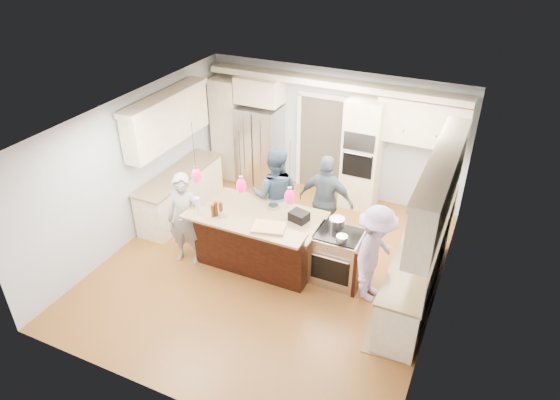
% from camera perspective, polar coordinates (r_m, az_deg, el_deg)
% --- Properties ---
extents(ground_plane, '(6.00, 6.00, 0.00)m').
position_cam_1_polar(ground_plane, '(8.84, -0.96, -7.48)').
color(ground_plane, olive).
rests_on(ground_plane, ground).
extents(room_shell, '(5.54, 6.04, 2.72)m').
position_cam_1_polar(room_shell, '(7.85, -1.07, 3.00)').
color(room_shell, '#B2BCC6').
rests_on(room_shell, ground).
extents(refrigerator, '(0.90, 0.70, 1.80)m').
position_cam_1_polar(refrigerator, '(10.99, -2.34, 6.18)').
color(refrigerator, '#B7B7BC').
rests_on(refrigerator, ground).
extents(oven_column, '(0.72, 0.69, 2.30)m').
position_cam_1_polar(oven_column, '(10.16, 9.40, 5.18)').
color(oven_column, '#FFF5CE').
rests_on(oven_column, ground).
extents(back_upper_cabinets, '(5.30, 0.61, 2.54)m').
position_cam_1_polar(back_upper_cabinets, '(10.48, 1.85, 9.49)').
color(back_upper_cabinets, '#FFF5CE').
rests_on(back_upper_cabinets, ground).
extents(right_counter_run, '(0.64, 3.10, 2.51)m').
position_cam_1_polar(right_counter_run, '(7.92, 16.18, -4.56)').
color(right_counter_run, '#FFF5CE').
rests_on(right_counter_run, ground).
extents(left_cabinets, '(0.64, 2.30, 2.51)m').
position_cam_1_polar(left_cabinets, '(9.96, -11.79, 3.76)').
color(left_cabinets, '#FFF5CE').
rests_on(left_cabinets, ground).
extents(kitchen_island, '(2.10, 1.46, 1.12)m').
position_cam_1_polar(kitchen_island, '(8.69, -2.25, -4.27)').
color(kitchen_island, black).
rests_on(kitchen_island, ground).
extents(island_range, '(0.82, 0.71, 0.92)m').
position_cam_1_polar(island_range, '(8.34, 6.72, -6.46)').
color(island_range, '#B7B7BC').
rests_on(island_range, ground).
extents(pendant_lights, '(1.75, 0.15, 1.03)m').
position_cam_1_polar(pendant_lights, '(7.56, -4.46, 1.63)').
color(pendant_lights, black).
rests_on(pendant_lights, ground).
extents(person_bar_end, '(0.69, 0.53, 1.69)m').
position_cam_1_polar(person_bar_end, '(8.65, -10.81, -2.17)').
color(person_bar_end, gray).
rests_on(person_bar_end, ground).
extents(person_far_left, '(1.05, 0.92, 1.82)m').
position_cam_1_polar(person_far_left, '(9.08, -0.57, 0.61)').
color(person_far_left, '#2E435B').
rests_on(person_far_left, ground).
extents(person_far_right, '(1.03, 0.44, 1.75)m').
position_cam_1_polar(person_far_right, '(9.00, 5.28, -0.10)').
color(person_far_right, '#495C67').
rests_on(person_far_right, ground).
extents(person_range_side, '(0.76, 1.15, 1.67)m').
position_cam_1_polar(person_range_side, '(7.85, 10.79, -6.13)').
color(person_range_side, '#A790C2').
rests_on(person_range_side, ground).
extents(floor_rug, '(0.72, 1.00, 0.01)m').
position_cam_1_polar(floor_rug, '(7.79, 12.38, -14.75)').
color(floor_rug, '#826547').
rests_on(floor_rug, ground).
extents(water_bottle, '(0.09, 0.09, 0.31)m').
position_cam_1_polar(water_bottle, '(8.15, -9.37, -0.69)').
color(water_bottle, silver).
rests_on(water_bottle, kitchen_island).
extents(beer_bottle_a, '(0.08, 0.08, 0.25)m').
position_cam_1_polar(beer_bottle_a, '(8.09, -7.34, -1.02)').
color(beer_bottle_a, '#49260D').
rests_on(beer_bottle_a, kitchen_island).
extents(beer_bottle_b, '(0.07, 0.07, 0.21)m').
position_cam_1_polar(beer_bottle_b, '(8.08, -7.71, -1.26)').
color(beer_bottle_b, '#49260D').
rests_on(beer_bottle_b, kitchen_island).
extents(beer_bottle_c, '(0.07, 0.07, 0.26)m').
position_cam_1_polar(beer_bottle_c, '(8.06, -6.77, -1.08)').
color(beer_bottle_c, '#49260D').
rests_on(beer_bottle_c, kitchen_island).
extents(drink_can, '(0.08, 0.08, 0.12)m').
position_cam_1_polar(drink_can, '(8.06, -6.74, -1.63)').
color(drink_can, '#B7B7BC').
rests_on(drink_can, kitchen_island).
extents(cutting_board, '(0.58, 0.47, 0.04)m').
position_cam_1_polar(cutting_board, '(7.77, -1.30, -3.15)').
color(cutting_board, tan).
rests_on(cutting_board, kitchen_island).
extents(pot_large, '(0.26, 0.26, 0.15)m').
position_cam_1_polar(pot_large, '(8.20, 6.52, -2.56)').
color(pot_large, '#B7B7BC').
rests_on(pot_large, island_range).
extents(pot_small, '(0.18, 0.18, 0.09)m').
position_cam_1_polar(pot_small, '(7.88, 7.09, -4.38)').
color(pot_small, '#B7B7BC').
rests_on(pot_small, island_range).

